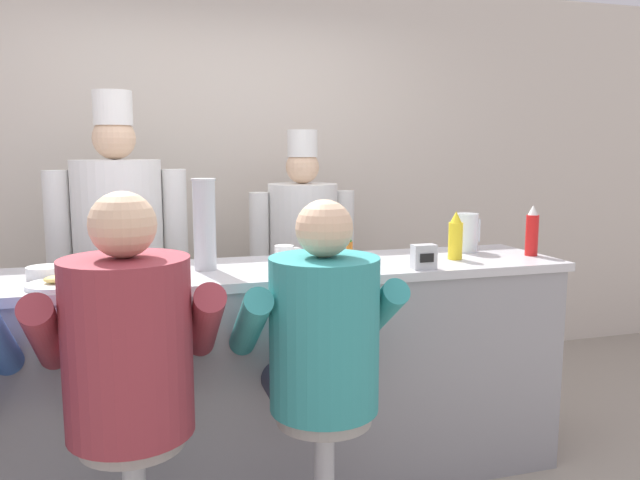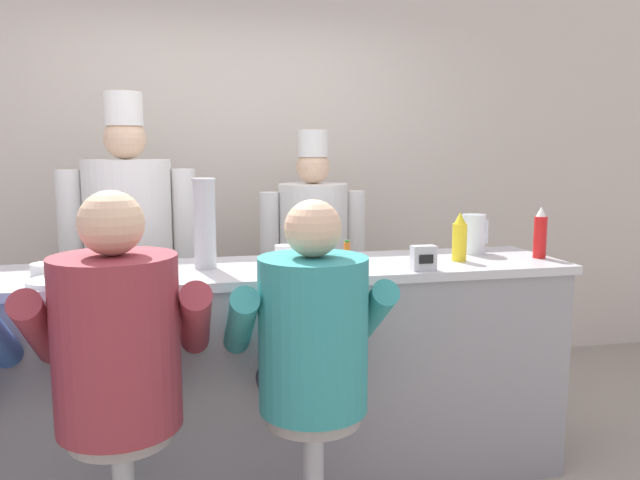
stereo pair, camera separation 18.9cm
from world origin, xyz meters
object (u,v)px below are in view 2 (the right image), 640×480
Objects in this scene: cereal_bowl at (49,269)px; coffee_mug_blue at (315,253)px; coffee_mug_white at (285,255)px; cook_in_whites_near at (130,248)px; diner_seated_maroon at (118,352)px; cook_in_whites_far at (313,255)px; napkin_dispenser_chrome at (423,258)px; ketchup_bottle_red at (540,234)px; water_pitcher_clear at (474,234)px; mustard_bottle_yellow at (460,238)px; cup_stack_steel at (205,223)px; breakfast_plate at (59,280)px; hot_sauce_bottle_orange at (347,257)px; diner_seated_teal at (311,344)px.

cereal_bowl is 1.18m from coffee_mug_blue.
coffee_mug_white is 0.07× the size of cook_in_whites_near.
coffee_mug_blue is at bearing 37.73° from diner_seated_maroon.
cook_in_whites_far reaches higher than diner_seated_maroon.
diner_seated_maroon reaches higher than napkin_dispenser_chrome.
ketchup_bottle_red is 0.33m from water_pitcher_clear.
mustard_bottle_yellow reaches higher than water_pitcher_clear.
cup_stack_steel is 0.79m from diner_seated_maroon.
water_pitcher_clear is 0.85m from coffee_mug_blue.
coffee_mug_white is 0.08× the size of cook_in_whites_far.
coffee_mug_white is at bearing 10.75° from breakfast_plate.
diner_seated_maroon is (-0.85, -0.66, -0.21)m from coffee_mug_blue.
coffee_mug_white reaches higher than breakfast_plate.
napkin_dispenser_chrome is at bearing -165.65° from ketchup_bottle_red.
hot_sauce_bottle_orange is 0.66m from cup_stack_steel.
breakfast_plate is 0.15× the size of cook_in_whites_far.
napkin_dispenser_chrome is (0.42, -0.32, 0.01)m from coffee_mug_blue.
ketchup_bottle_red reaches higher than hot_sauce_bottle_orange.
diner_seated_maroon is at bearing -124.42° from cook_in_whites_far.
coffee_mug_blue is (1.11, 0.26, 0.03)m from breakfast_plate.
hot_sauce_bottle_orange is at bearing -2.28° from breakfast_plate.
coffee_mug_white is 0.63m from napkin_dispenser_chrome.
water_pitcher_clear is 1.02m from coffee_mug_white.
diner_seated_teal is (-1.01, -0.72, -0.29)m from water_pitcher_clear.
napkin_dispenser_chrome is at bearing 14.96° from diner_seated_maroon.
coffee_mug_white is 0.09× the size of diner_seated_maroon.
coffee_mug_blue is 0.55m from cup_stack_steel.
hot_sauce_bottle_orange is 0.59× the size of breakfast_plate.
coffee_mug_blue is at bearing 76.26° from diner_seated_teal.
coffee_mug_blue is 0.09× the size of diner_seated_teal.
cup_stack_steel is 0.81m from diner_seated_teal.
cook_in_whites_near is at bearing 157.88° from ketchup_bottle_red.
coffee_mug_white is at bearing 89.70° from diner_seated_teal.
cook_in_whites_near is (-2.01, 0.82, -0.13)m from ketchup_bottle_red.
cook_in_whites_near is (-1.75, 0.62, -0.11)m from water_pitcher_clear.
cereal_bowl is 1.02m from coffee_mug_white.
cook_in_whites_far is at bearing 117.96° from mustard_bottle_yellow.
ketchup_bottle_red is at bearing -1.68° from mustard_bottle_yellow.
water_pitcher_clear is 2.04m from cereal_bowl.
cup_stack_steel is at bearing -62.30° from cook_in_whites_near.
cook_in_whites_near reaches higher than breakfast_plate.
napkin_dispenser_chrome is at bearing -37.24° from coffee_mug_blue.
hot_sauce_bottle_orange is at bearing -76.50° from coffee_mug_blue.
coffee_mug_white reaches higher than cereal_bowl.
diner_seated_teal is at bearing -59.41° from cup_stack_steel.
cereal_bowl is 0.08× the size of cook_in_whites_near.
cook_in_whites_far reaches higher than breakfast_plate.
mustard_bottle_yellow is 1.65m from diner_seated_maroon.
breakfast_plate is at bearing -176.03° from mustard_bottle_yellow.
breakfast_plate is (-1.96, -0.31, -0.09)m from water_pitcher_clear.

